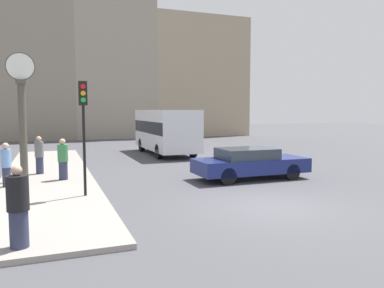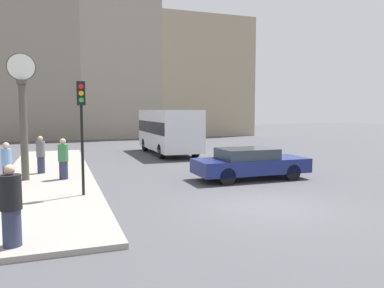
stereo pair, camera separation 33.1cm
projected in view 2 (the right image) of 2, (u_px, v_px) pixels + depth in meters
ground_plane at (267, 207)px, 11.12m from camera, size 120.00×120.00×0.00m
sidewalk_corner at (49, 175)px, 16.28m from camera, size 3.54×19.48×0.13m
building_row at (113, 67)px, 39.19m from camera, size 30.52×5.00×17.24m
sedan_car at (250, 163)px, 15.57m from camera, size 4.75×1.87×1.30m
bus_distant at (168, 129)px, 24.47m from camera, size 2.46×7.14×2.89m
traffic_light_near at (81, 114)px, 11.89m from camera, size 0.26×0.24×3.65m
street_clock at (23, 115)px, 14.51m from camera, size 1.06×0.37×4.93m
pedestrian_blue_stripe at (7, 164)px, 13.53m from camera, size 0.34×0.34×1.59m
pedestrian_green_hoodie at (63, 159)px, 14.85m from camera, size 0.40×0.40×1.63m
pedestrian_grey_jacket at (41, 155)px, 16.27m from camera, size 0.37×0.37×1.63m
pedestrian_black_jacket at (11, 206)px, 7.49m from camera, size 0.43×0.43×1.67m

